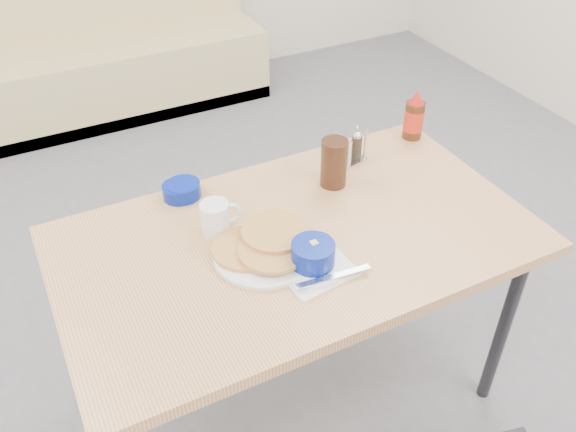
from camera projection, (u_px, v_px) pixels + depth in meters
name	position (u px, v px, depth m)	size (l,w,h in m)	color
booth_bench	(110.00, 55.00, 3.83)	(1.90, 0.56, 1.22)	#CBB67C
dining_table	(297.00, 251.00, 1.84)	(1.40, 0.80, 0.76)	tan
pancake_plate	(264.00, 248.00, 1.72)	(0.29, 0.29, 0.05)	white
coffee_mug	(216.00, 217.00, 1.79)	(0.13, 0.09, 0.10)	white
grits_setting	(313.00, 258.00, 1.67)	(0.24, 0.22, 0.08)	white
creamer_bowl	(184.00, 190.00, 1.94)	(0.11, 0.11, 0.05)	navy
butter_bowl	(179.00, 191.00, 1.94)	(0.10, 0.10, 0.05)	navy
amber_tumbler	(334.00, 163.00, 1.96)	(0.09, 0.09, 0.16)	#361D11
condiment_caddy	(351.00, 150.00, 2.09)	(0.12, 0.08, 0.13)	silver
syrup_bottle	(414.00, 117.00, 2.20)	(0.07, 0.07, 0.19)	#47230F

